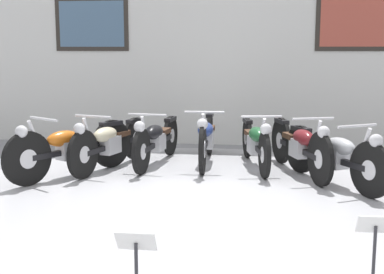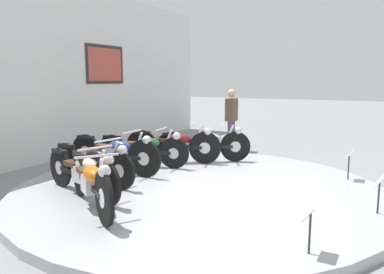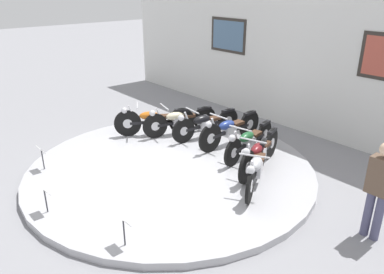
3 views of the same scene
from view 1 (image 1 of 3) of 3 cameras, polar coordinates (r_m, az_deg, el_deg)
ground_plane at (r=6.11m, az=-0.20°, el=-7.54°), size 60.00×60.00×0.00m
display_platform at (r=6.09m, az=-0.20°, el=-6.94°), size 5.93×5.93×0.13m
back_wall at (r=9.99m, az=3.03°, el=10.85°), size 14.00×0.22×4.07m
motorcycle_orange at (r=7.09m, az=-12.90°, el=-0.98°), size 1.13×1.74×0.81m
motorcycle_cream at (r=7.46m, az=-8.82°, el=-0.48°), size 0.67×1.92×0.79m
motorcycle_black at (r=7.66m, az=-3.84°, el=-0.19°), size 0.54×1.95×0.78m
motorcycle_blue at (r=7.67m, az=1.53°, el=0.05°), size 0.54×2.03×0.81m
motorcycle_green at (r=7.51m, az=6.82°, el=-0.44°), size 0.56×1.93×0.78m
motorcycle_maroon at (r=7.18m, az=11.48°, el=-0.82°), size 0.74×1.93×0.81m
motorcycle_silver at (r=6.71m, az=14.97°, el=-1.76°), size 1.06×1.74×0.79m
info_placard_front_centre at (r=3.51m, az=-6.00°, el=-12.02°), size 0.26×0.11×0.51m
info_placard_front_right at (r=4.01m, az=18.97°, el=-9.72°), size 0.26×0.11×0.51m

